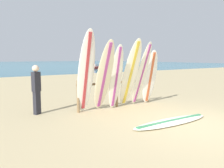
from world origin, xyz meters
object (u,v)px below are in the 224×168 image
Objects in this scene: surfboard_leaning_center_right at (142,74)px; surfboard_leaning_center_left at (116,77)px; surfboard_leaning_far_left at (86,72)px; small_boat_offshore at (95,67)px; surfboard_rack at (117,88)px; surfboard_leaning_left at (104,77)px; surfboard_leaning_center at (130,74)px; surfboard_lying_on_sand at (172,122)px; beachgoer_standing at (36,87)px; surfboard_leaning_right at (150,77)px.

surfboard_leaning_center_left is at bearing 178.52° from surfboard_leaning_center_right.
surfboard_leaning_far_left is 27.21m from small_boat_offshore.
surfboard_rack is 1.35× the size of surfboard_leaning_left.
surfboard_leaning_center is at bearing -0.07° from surfboard_leaning_left.
surfboard_leaning_center_left is at bearing 99.42° from surfboard_lying_on_sand.
surfboard_leaning_far_left is at bearing 177.81° from surfboard_leaning_center_right.
surfboard_leaning_far_left is 1.61m from surfboard_leaning_center.
surfboard_lying_on_sand is 1.71× the size of beachgoer_standing.
small_boat_offshore is at bearing 64.04° from surfboard_leaning_center_right.
surfboard_leaning_far_left is 1.57m from beachgoer_standing.
surfboard_leaning_center is 0.92× the size of surfboard_lying_on_sand.
surfboard_lying_on_sand is (-1.23, -2.14, -0.97)m from surfboard_leaning_right.
surfboard_leaning_center reaches higher than surfboard_leaning_right.
surfboard_leaning_left is 1.51× the size of beachgoer_standing.
small_boat_offshore is (11.00, 23.52, -0.75)m from surfboard_leaning_right.
surfboard_leaning_right is 25.98m from small_boat_offshore.
beachgoer_standing is at bearing 132.94° from surfboard_lying_on_sand.
surfboard_leaning_left is 1.62m from surfboard_leaning_center_right.
surfboard_leaning_left is 0.71× the size of small_boat_offshore.
surfboard_leaning_far_left is 2.67m from surfboard_leaning_right.
surfboard_leaning_center_right is 2.46m from surfboard_lying_on_sand.
small_boat_offshore is (12.23, 25.66, 0.22)m from surfboard_lying_on_sand.
small_boat_offshore is at bearing 61.91° from surfboard_leaning_center_left.
surfboard_rack is at bearing 27.63° from surfboard_leaning_left.
surfboard_leaning_left is 0.97× the size of surfboard_leaning_center.
surfboard_leaning_right is at bearing -11.21° from surfboard_rack.
surfboard_leaning_center_right reaches higher than surfboard_rack.
small_boat_offshore is at bearing 62.07° from surfboard_rack.
surfboard_rack is 1.19× the size of surfboard_leaning_far_left.
surfboard_leaning_center is (0.53, -0.10, 0.10)m from surfboard_leaning_center_left.
surfboard_leaning_center is 1.17× the size of surfboard_leaning_right.
surfboard_rack is at bearing 157.93° from surfboard_leaning_center_right.
surfboard_leaning_far_left is 1.13× the size of surfboard_leaning_left.
surfboard_leaning_center is (1.60, -0.15, -0.11)m from surfboard_leaning_far_left.
surfboard_rack is 2.49m from surfboard_lying_on_sand.
small_boat_offshore reaches higher than surfboard_lying_on_sand.
surfboard_lying_on_sand is at bearing -47.06° from beachgoer_standing.
surfboard_leaning_center_right reaches higher than beachgoer_standing.
surfboard_leaning_center_right is at bearing -1.48° from surfboard_leaning_center_left.
beachgoer_standing is (-2.62, 0.51, 0.16)m from surfboard_rack.
surfboard_leaning_center is 26.57m from small_boat_offshore.
beachgoer_standing is 27.22m from small_boat_offshore.
surfboard_leaning_center_left is 0.84× the size of surfboard_lying_on_sand.
beachgoer_standing is (-2.72, 2.92, 0.79)m from surfboard_lying_on_sand.
surfboard_rack is at bearing 11.00° from surfboard_leaning_far_left.
surfboard_rack is at bearing -117.93° from small_boat_offshore.
beachgoer_standing is (-1.30, 0.77, -0.46)m from surfboard_leaning_far_left.
beachgoer_standing reaches higher than surfboard_rack.
beachgoer_standing is at bearing 168.98° from surfboard_rack.
surfboard_leaning_center_right is (1.62, 0.07, 0.00)m from surfboard_leaning_left.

